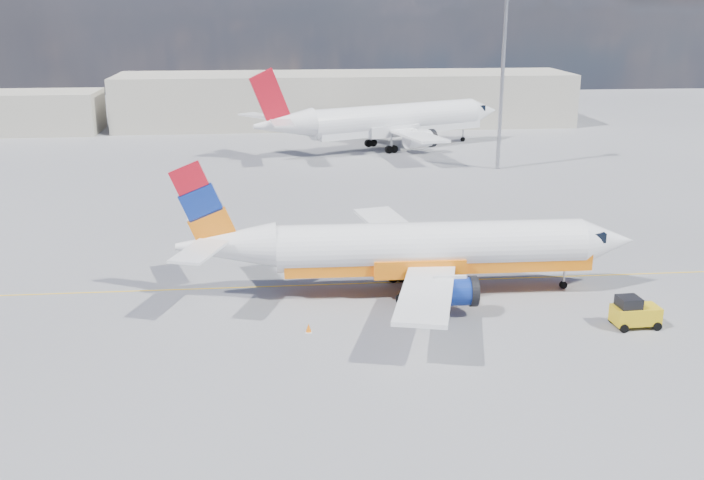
{
  "coord_description": "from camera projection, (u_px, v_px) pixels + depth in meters",
  "views": [
    {
      "loc": [
        -5.97,
        -47.86,
        18.89
      ],
      "look_at": [
        -1.1,
        1.96,
        3.5
      ],
      "focal_mm": 40.0,
      "sensor_mm": 36.0,
      "label": 1
    }
  ],
  "objects": [
    {
      "name": "gse_tug",
      "position": [
        634.0,
        313.0,
        46.97
      ],
      "size": [
        2.8,
        1.81,
        1.94
      ],
      "rotation": [
        0.0,
        0.0,
        0.05
      ],
      "color": "black",
      "rests_on": "ground"
    },
    {
      "name": "terminal_main",
      "position": [
        345.0,
        99.0,
        122.28
      ],
      "size": [
        70.0,
        14.0,
        8.0
      ],
      "primitive_type": "cube",
      "color": "#B8B19E",
      "rests_on": "ground"
    },
    {
      "name": "terminal_annex",
      "position": [
        9.0,
        113.0,
        115.07
      ],
      "size": [
        26.0,
        10.0,
        6.0
      ],
      "primitive_type": "cube",
      "color": "#B8B19E",
      "rests_on": "ground"
    },
    {
      "name": "taxi_line",
      "position": [
        366.0,
        283.0,
        54.49
      ],
      "size": [
        70.0,
        0.15,
        0.01
      ],
      "primitive_type": "cube",
      "color": "yellow",
      "rests_on": "ground"
    },
    {
      "name": "second_jet",
      "position": [
        388.0,
        121.0,
        102.24
      ],
      "size": [
        36.38,
        27.42,
        11.19
      ],
      "rotation": [
        0.0,
        0.0,
        0.4
      ],
      "color": "white",
      "rests_on": "ground"
    },
    {
      "name": "main_jet",
      "position": [
        416.0,
        249.0,
        51.78
      ],
      "size": [
        30.84,
        24.41,
        9.35
      ],
      "rotation": [
        0.0,
        0.0,
        -0.02
      ],
      "color": "white",
      "rests_on": "ground"
    },
    {
      "name": "ground",
      "position": [
        372.0,
        299.0,
        51.64
      ],
      "size": [
        240.0,
        240.0,
        0.0
      ],
      "primitive_type": "plane",
      "color": "slate",
      "rests_on": "ground"
    },
    {
      "name": "traffic_cone",
      "position": [
        309.0,
        328.0,
        46.37
      ],
      "size": [
        0.4,
        0.4,
        0.56
      ],
      "color": "white",
      "rests_on": "ground"
    },
    {
      "name": "floodlight_mast",
      "position": [
        503.0,
        60.0,
        87.73
      ],
      "size": [
        1.51,
        1.51,
        20.72
      ],
      "color": "#96969E",
      "rests_on": "ground"
    }
  ]
}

